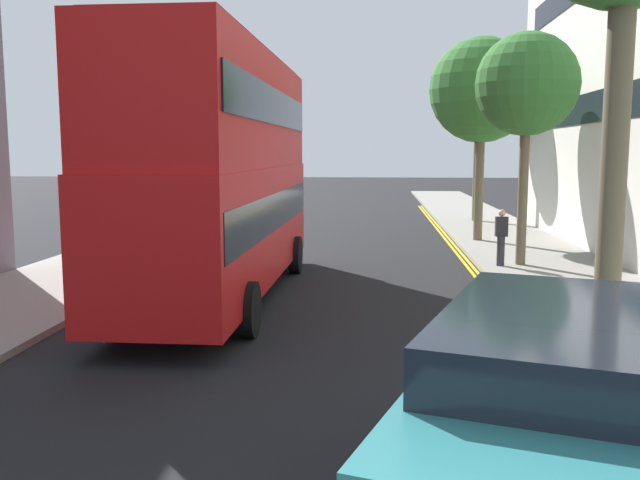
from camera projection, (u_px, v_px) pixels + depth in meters
name	position (u px, v px, depth m)	size (l,w,h in m)	color
sidewalk_right	(575.00, 285.00, 16.98)	(4.00, 80.00, 0.14)	gray
sidewalk_left	(73.00, 278.00, 18.02)	(4.00, 80.00, 0.14)	gray
kerb_line_outer	(504.00, 304.00, 15.18)	(0.10, 56.00, 0.01)	yellow
kerb_line_inner	(497.00, 304.00, 15.19)	(0.10, 56.00, 0.01)	yellow
double_decker_bus_away	(222.00, 168.00, 15.52)	(2.88, 10.83, 5.64)	red
taxi_minivan	(549.00, 445.00, 5.39)	(3.24, 5.15, 2.12)	teal
pedestrian_far	(501.00, 236.00, 19.39)	(0.34, 0.22, 1.62)	#2D2D38
street_tree_mid	(480.00, 90.00, 31.50)	(3.98, 3.98, 8.11)	#6B6047
street_tree_far	(482.00, 91.00, 24.54)	(3.79, 3.79, 7.36)	#6B6047
street_tree_distant	(527.00, 86.00, 19.06)	(2.90, 2.90, 6.58)	#6B6047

